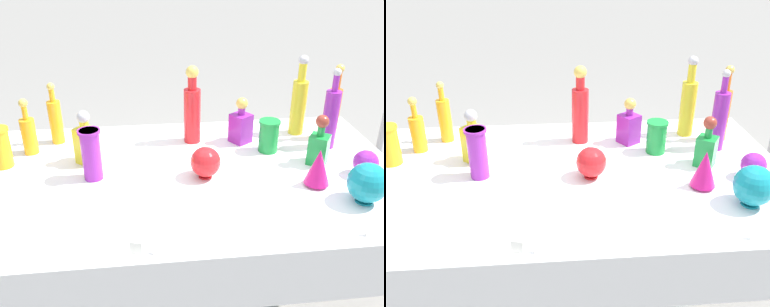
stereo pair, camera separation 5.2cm
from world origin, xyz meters
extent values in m
plane|color=gray|center=(0.00, 0.00, 0.00)|extent=(40.00, 40.00, 0.00)
cube|color=white|center=(0.00, 0.00, 0.74)|extent=(1.94, 1.17, 0.03)
cube|color=white|center=(0.00, -0.59, 0.64)|extent=(1.94, 0.01, 0.25)
cylinder|color=brown|center=(-0.87, 0.48, 0.36)|extent=(0.04, 0.04, 0.73)
cylinder|color=brown|center=(0.87, 0.48, 0.36)|extent=(0.04, 0.04, 0.73)
cylinder|color=yellow|center=(0.62, 0.38, 0.91)|extent=(0.08, 0.08, 0.29)
cylinder|color=yellow|center=(0.62, 0.38, 1.10)|extent=(0.04, 0.04, 0.10)
sphere|color=#B2B2B7|center=(0.62, 0.38, 1.17)|extent=(0.05, 0.05, 0.05)
cylinder|color=orange|center=(0.78, 0.30, 0.90)|extent=(0.06, 0.06, 0.27)
cylinder|color=orange|center=(0.78, 0.30, 1.08)|extent=(0.03, 0.03, 0.10)
sphere|color=gold|center=(0.78, 0.30, 1.14)|extent=(0.04, 0.04, 0.04)
cylinder|color=orange|center=(-0.77, 0.30, 0.85)|extent=(0.07, 0.07, 0.18)
cylinder|color=orange|center=(-0.77, 0.30, 0.98)|extent=(0.03, 0.03, 0.07)
sphere|color=gold|center=(-0.77, 0.30, 1.02)|extent=(0.04, 0.04, 0.04)
cylinder|color=red|center=(0.04, 0.34, 0.90)|extent=(0.09, 0.09, 0.28)
cylinder|color=red|center=(0.04, 0.34, 1.08)|extent=(0.04, 0.04, 0.07)
sphere|color=gold|center=(0.04, 0.34, 1.13)|extent=(0.06, 0.06, 0.06)
cylinder|color=purple|center=(0.72, 0.20, 0.91)|extent=(0.08, 0.08, 0.30)
cylinder|color=purple|center=(0.72, 0.20, 1.10)|extent=(0.03, 0.03, 0.08)
sphere|color=#B2B2B7|center=(0.72, 0.20, 1.15)|extent=(0.04, 0.04, 0.04)
cylinder|color=orange|center=(-0.66, 0.41, 0.87)|extent=(0.07, 0.07, 0.23)
cylinder|color=orange|center=(-0.66, 0.41, 1.02)|extent=(0.03, 0.03, 0.07)
sphere|color=gold|center=(-0.66, 0.41, 1.06)|extent=(0.04, 0.04, 0.04)
cube|color=purple|center=(0.29, 0.30, 0.84)|extent=(0.13, 0.13, 0.15)
cylinder|color=purple|center=(0.29, 0.30, 0.94)|extent=(0.04, 0.04, 0.04)
sphere|color=gold|center=(0.29, 0.30, 0.97)|extent=(0.06, 0.06, 0.06)
cube|color=yellow|center=(-0.48, 0.16, 0.85)|extent=(0.12, 0.12, 0.18)
cylinder|color=yellow|center=(-0.48, 0.16, 0.96)|extent=(0.04, 0.04, 0.04)
sphere|color=#B2B2B7|center=(-0.48, 0.16, 0.99)|extent=(0.06, 0.06, 0.06)
cube|color=#198C38|center=(0.60, 0.03, 0.83)|extent=(0.12, 0.12, 0.14)
cylinder|color=#198C38|center=(0.60, 0.03, 0.93)|extent=(0.03, 0.03, 0.05)
sphere|color=maroon|center=(0.60, 0.03, 0.98)|extent=(0.06, 0.06, 0.06)
cylinder|color=orange|center=(-0.88, 0.17, 0.86)|extent=(0.09, 0.09, 0.19)
cylinder|color=#198C38|center=(0.41, 0.18, 0.84)|extent=(0.10, 0.10, 0.16)
cylinder|color=#198C38|center=(0.41, 0.18, 0.92)|extent=(0.11, 0.11, 0.01)
cylinder|color=purple|center=(-0.44, 0.01, 0.88)|extent=(0.08, 0.08, 0.23)
cylinder|color=purple|center=(-0.44, 0.01, 0.99)|extent=(0.10, 0.10, 0.01)
cylinder|color=#C61972|center=(0.53, -0.17, 0.77)|extent=(0.06, 0.06, 0.01)
cone|color=#C61972|center=(0.53, -0.17, 0.85)|extent=(0.11, 0.11, 0.16)
cylinder|color=purple|center=(0.77, -0.11, 0.76)|extent=(0.05, 0.05, 0.01)
sphere|color=purple|center=(0.77, -0.11, 0.82)|extent=(0.11, 0.11, 0.11)
cylinder|color=teal|center=(0.67, -0.32, 0.76)|extent=(0.07, 0.07, 0.01)
sphere|color=teal|center=(0.67, -0.32, 0.85)|extent=(0.16, 0.16, 0.16)
cylinder|color=red|center=(0.06, -0.04, 0.76)|extent=(0.06, 0.06, 0.01)
sphere|color=red|center=(0.06, -0.04, 0.84)|extent=(0.14, 0.14, 0.14)
cube|color=white|center=(0.60, -0.53, 0.78)|extent=(0.05, 0.02, 0.04)
cube|color=white|center=(-0.17, -0.54, 0.78)|extent=(0.06, 0.02, 0.04)
cube|color=white|center=(-0.26, -0.53, 0.78)|extent=(0.05, 0.03, 0.04)
cube|color=tan|center=(-0.32, 1.28, 0.12)|extent=(0.56, 0.43, 0.24)
cube|color=tan|center=(-0.32, 1.40, 0.28)|extent=(0.50, 0.08, 0.09)
cube|color=tan|center=(0.10, 1.00, 0.18)|extent=(0.57, 0.48, 0.36)
cube|color=tan|center=(0.10, 1.12, 0.40)|extent=(0.45, 0.18, 0.09)
cylinder|color=#333338|center=(1.30, 0.63, 0.02)|extent=(0.18, 0.18, 0.04)
camera|label=1|loc=(-0.20, -1.70, 1.74)|focal=40.00mm
camera|label=2|loc=(-0.15, -1.70, 1.74)|focal=40.00mm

